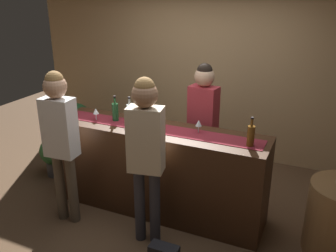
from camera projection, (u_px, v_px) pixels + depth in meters
ground_plane at (158, 208)px, 4.42m from camera, size 10.00×10.00×0.00m
back_wall at (212, 61)px, 5.52m from camera, size 6.00×0.12×2.90m
bar_counter at (158, 170)px, 4.24m from camera, size 2.49×0.60×1.03m
counter_runner_cloth at (157, 128)px, 4.05m from camera, size 2.36×0.28×0.01m
wine_bottle_amber at (251, 135)px, 3.56m from camera, size 0.07×0.07×0.30m
wine_bottle_clear at (130, 113)px, 4.21m from camera, size 0.07×0.07×0.30m
wine_bottle_green at (115, 112)px, 4.25m from camera, size 0.07×0.07×0.30m
wine_glass_near_customer at (143, 120)px, 4.00m from camera, size 0.07×0.07×0.14m
wine_glass_mid_counter at (199, 124)px, 3.90m from camera, size 0.07×0.07×0.14m
wine_glass_far_end at (96, 111)px, 4.27m from camera, size 0.07×0.07×0.14m
bartender at (203, 116)px, 4.42m from camera, size 0.36×0.24×1.69m
customer_sipping at (146, 145)px, 3.49m from camera, size 0.37×0.26×1.75m
customer_browsing at (60, 132)px, 3.84m from camera, size 0.35×0.24×1.73m
potted_plant_tall at (75, 125)px, 5.75m from camera, size 0.56×0.56×0.82m
potted_plant_small at (54, 154)px, 5.10m from camera, size 0.38×0.38×0.56m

